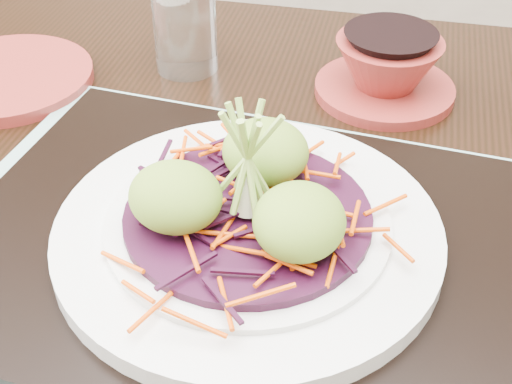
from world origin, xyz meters
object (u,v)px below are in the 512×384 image
(white_plate, at_px, (248,231))
(terracotta_side_plate, at_px, (7,78))
(water_glass, at_px, (185,27))
(terracotta_bowl_set, at_px, (387,71))
(serving_tray, at_px, (248,250))
(dining_table, at_px, (303,325))

(white_plate, height_order, terracotta_side_plate, white_plate)
(water_glass, bearing_deg, terracotta_side_plate, -152.36)
(terracotta_side_plate, xyz_separation_m, terracotta_bowl_set, (0.38, 0.09, 0.02))
(water_glass, relative_size, terracotta_bowl_set, 0.60)
(white_plate, xyz_separation_m, terracotta_side_plate, (-0.33, 0.19, -0.03))
(terracotta_bowl_set, bearing_deg, serving_tray, -101.76)
(dining_table, height_order, serving_tray, serving_tray)
(white_plate, height_order, terracotta_bowl_set, terracotta_bowl_set)
(terracotta_side_plate, bearing_deg, water_glass, 27.64)
(serving_tray, relative_size, water_glass, 4.56)
(water_glass, bearing_deg, white_plate, -60.28)
(dining_table, relative_size, terracotta_bowl_set, 8.46)
(serving_tray, height_order, water_glass, water_glass)
(terracotta_side_plate, xyz_separation_m, water_glass, (0.17, 0.09, 0.04))
(terracotta_side_plate, relative_size, terracotta_bowl_set, 1.14)
(water_glass, bearing_deg, terracotta_bowl_set, 1.65)
(dining_table, height_order, white_plate, white_plate)
(serving_tray, xyz_separation_m, white_plate, (-0.00, 0.00, 0.02))
(dining_table, relative_size, white_plate, 4.74)
(serving_tray, xyz_separation_m, water_glass, (-0.16, 0.27, 0.03))
(dining_table, xyz_separation_m, white_plate, (-0.04, -0.04, 0.14))
(white_plate, distance_m, terracotta_side_plate, 0.38)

